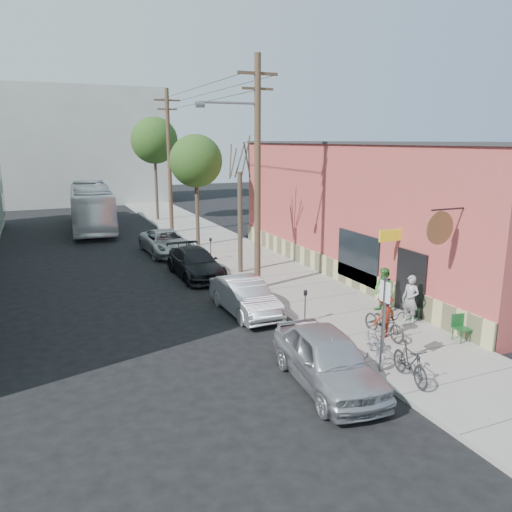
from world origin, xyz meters
name	(u,v)px	position (x,y,z in m)	size (l,w,h in m)	color
ground	(244,333)	(0.00, 0.00, 0.00)	(120.00, 120.00, 0.00)	black
sidewalk	(240,256)	(4.25, 11.00, 0.07)	(4.50, 58.00, 0.15)	gray
cafe_building	(372,209)	(8.99, 4.99, 3.30)	(6.60, 20.20, 6.61)	#AB423F
end_cap_building	(77,146)	(-2.00, 42.00, 6.00)	(18.00, 8.00, 12.00)	#B8B7B2
sign_post	(384,316)	(2.35, -4.65, 1.83)	(0.07, 0.45, 2.80)	slate
parking_meter_near	(305,301)	(2.25, -0.34, 0.98)	(0.14, 0.14, 1.24)	slate
parking_meter_far	(211,245)	(2.25, 10.41, 0.98)	(0.14, 0.14, 1.24)	slate
utility_pole_near	(256,170)	(2.39, 4.42, 5.41)	(3.57, 0.28, 10.00)	#503A28
utility_pole_far	(169,159)	(2.45, 19.90, 5.34)	(1.80, 0.28, 10.00)	#503A28
tree_bare	(240,223)	(2.80, 7.35, 2.66)	(0.24, 0.24, 5.03)	#44392C
tree_leafy_mid	(196,161)	(2.80, 14.59, 5.40)	(3.24, 3.24, 6.89)	#44392C
tree_leafy_far	(154,141)	(2.80, 26.08, 6.63)	(3.78, 3.78, 8.39)	#44392C
patio_chair_a	(412,308)	(6.12, -1.55, 0.59)	(0.50, 0.50, 0.88)	#13451E
patio_chair_b	(462,328)	(6.20, -3.89, 0.59)	(0.50, 0.50, 0.88)	#13451E
patron_grey	(410,299)	(5.80, -1.79, 1.03)	(0.65, 0.42, 1.77)	gray
patron_green	(384,291)	(5.56, -0.58, 1.04)	(0.86, 0.67, 1.78)	#357B31
cyclist	(385,316)	(4.07, -2.56, 0.91)	(0.98, 0.56, 1.52)	maroon
cyclist_bike	(384,323)	(4.07, -2.56, 0.65)	(0.67, 1.92, 1.01)	black
parked_bike_a	(410,363)	(2.72, -5.44, 0.68)	(0.50, 1.77, 1.06)	black
parked_bike_b	(376,342)	(2.75, -3.85, 0.68)	(0.70, 2.01, 1.05)	gray
car_0	(328,359)	(0.64, -4.51, 0.79)	(1.87, 4.65, 1.58)	#A8A9B0
car_1	(245,296)	(0.80, 1.88, 0.70)	(1.48, 4.24, 1.40)	#B0B2B8
car_2	(195,263)	(0.60, 7.91, 0.70)	(1.97, 4.85, 1.41)	black
car_3	(166,242)	(0.50, 13.54, 0.71)	(2.35, 5.10, 1.42)	#A8ADB0
bus	(92,207)	(-2.61, 24.48, 1.70)	(2.86, 12.20, 3.40)	white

